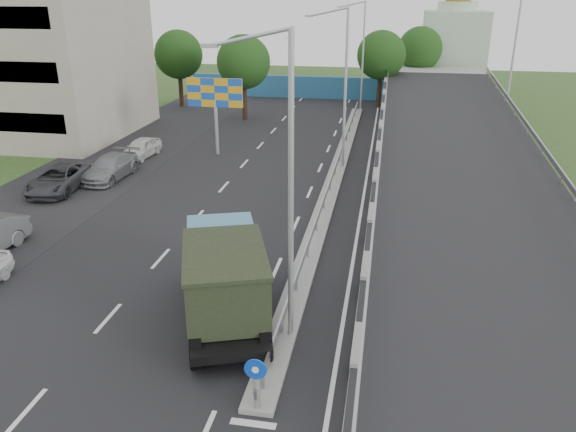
% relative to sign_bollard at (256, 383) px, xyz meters
% --- Properties ---
extents(road_surface, '(26.00, 90.00, 0.04)m').
position_rel_sign_bollard_xyz_m(road_surface, '(-3.00, 17.83, -1.03)').
color(road_surface, black).
rests_on(road_surface, ground).
extents(parking_strip, '(8.00, 90.00, 0.05)m').
position_rel_sign_bollard_xyz_m(parking_strip, '(-16.00, 17.83, -1.03)').
color(parking_strip, black).
rests_on(parking_strip, ground).
extents(median, '(1.00, 44.00, 0.20)m').
position_rel_sign_bollard_xyz_m(median, '(0.00, 21.83, -0.93)').
color(median, gray).
rests_on(median, ground).
extents(overpass_ramp, '(10.00, 50.00, 3.50)m').
position_rel_sign_bollard_xyz_m(overpass_ramp, '(7.50, 21.83, 0.72)').
color(overpass_ramp, gray).
rests_on(overpass_ramp, ground).
extents(median_guardrail, '(0.09, 44.00, 0.71)m').
position_rel_sign_bollard_xyz_m(median_guardrail, '(0.00, 21.83, -0.28)').
color(median_guardrail, gray).
rests_on(median_guardrail, median).
extents(sign_bollard, '(0.64, 0.23, 1.67)m').
position_rel_sign_bollard_xyz_m(sign_bollard, '(0.00, 0.00, 0.00)').
color(sign_bollard, black).
rests_on(sign_bollard, median).
extents(lamp_post_near, '(2.74, 0.18, 10.08)m').
position_rel_sign_bollard_xyz_m(lamp_post_near, '(0.11, 3.83, 4.77)').
color(lamp_post_near, '#B2B5B7').
rests_on(lamp_post_near, median).
extents(lamp_post_mid, '(2.74, 0.18, 10.08)m').
position_rel_sign_bollard_xyz_m(lamp_post_mid, '(0.11, 23.83, 4.77)').
color(lamp_post_mid, '#B2B5B7').
rests_on(lamp_post_mid, median).
extents(lamp_post_far, '(2.74, 0.18, 10.08)m').
position_rel_sign_bollard_xyz_m(lamp_post_far, '(0.11, 43.83, 4.77)').
color(lamp_post_far, '#B2B5B7').
rests_on(lamp_post_far, median).
extents(blue_wall, '(30.00, 0.50, 2.40)m').
position_rel_sign_bollard_xyz_m(blue_wall, '(-4.00, 49.83, 0.17)').
color(blue_wall, teal).
rests_on(blue_wall, ground).
extents(church, '(7.00, 7.00, 13.80)m').
position_rel_sign_bollard_xyz_m(church, '(10.00, 57.83, 4.28)').
color(church, '#B2CCAD').
rests_on(church, ground).
extents(billboard, '(4.00, 0.24, 5.50)m').
position_rel_sign_bollard_xyz_m(billboard, '(-9.00, 25.83, 3.15)').
color(billboard, '#B2B5B7').
rests_on(billboard, ground).
extents(tree_left_mid, '(4.80, 4.80, 7.60)m').
position_rel_sign_bollard_xyz_m(tree_left_mid, '(-10.00, 37.83, 4.14)').
color(tree_left_mid, black).
rests_on(tree_left_mid, ground).
extents(tree_median_far, '(4.80, 4.80, 7.60)m').
position_rel_sign_bollard_xyz_m(tree_median_far, '(2.00, 45.83, 4.14)').
color(tree_median_far, black).
rests_on(tree_median_far, ground).
extents(tree_left_far, '(4.80, 4.80, 7.60)m').
position_rel_sign_bollard_xyz_m(tree_left_far, '(-18.00, 42.83, 4.14)').
color(tree_left_far, black).
rests_on(tree_left_far, ground).
extents(tree_ramp_far, '(4.80, 4.80, 7.60)m').
position_rel_sign_bollard_xyz_m(tree_ramp_far, '(6.00, 52.83, 4.14)').
color(tree_ramp_far, black).
rests_on(tree_ramp_far, ground).
extents(dump_truck, '(4.73, 7.49, 3.11)m').
position_rel_sign_bollard_xyz_m(dump_truck, '(-2.27, 4.73, 0.69)').
color(dump_truck, black).
rests_on(dump_truck, ground).
extents(parked_car_c, '(2.90, 5.45, 1.46)m').
position_rel_sign_bollard_xyz_m(parked_car_c, '(-16.02, 16.54, -0.30)').
color(parked_car_c, '#35363B').
rests_on(parked_car_c, ground).
extents(parked_car_d, '(2.27, 5.15, 1.47)m').
position_rel_sign_bollard_xyz_m(parked_car_d, '(-14.10, 19.26, -0.30)').
color(parked_car_d, gray).
rests_on(parked_car_d, ground).
extents(parked_car_e, '(1.92, 4.12, 1.36)m').
position_rel_sign_bollard_xyz_m(parked_car_e, '(-14.20, 24.22, -0.35)').
color(parked_car_e, silver).
rests_on(parked_car_e, ground).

